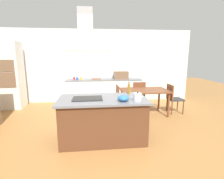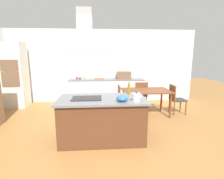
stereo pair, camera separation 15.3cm
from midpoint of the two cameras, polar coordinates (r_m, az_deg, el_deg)
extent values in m
plane|color=#AD753D|center=(5.33, -4.76, -8.35)|extent=(16.00, 16.00, 0.00)
cube|color=silver|center=(6.79, -5.40, 7.52)|extent=(7.20, 0.10, 2.70)
cube|color=#59331E|center=(3.78, -4.16, -9.79)|extent=(1.71, 0.92, 0.86)
cube|color=slate|center=(3.64, -4.26, -3.16)|extent=(1.81, 1.02, 0.04)
cube|color=black|center=(3.63, -9.16, -2.87)|extent=(0.60, 0.44, 0.01)
cylinder|color=silver|center=(3.42, 6.97, -2.46)|extent=(0.16, 0.16, 0.15)
sphere|color=black|center=(3.40, 7.00, -1.01)|extent=(0.03, 0.03, 0.03)
cone|color=silver|center=(3.44, 8.60, -2.29)|extent=(0.06, 0.03, 0.04)
cylinder|color=olive|center=(4.00, 4.38, 0.10)|extent=(0.06, 0.06, 0.23)
cylinder|color=olive|center=(3.97, 4.41, 2.02)|extent=(0.03, 0.03, 0.05)
cylinder|color=black|center=(3.97, 4.42, 2.42)|extent=(0.03, 0.03, 0.01)
ellipsoid|color=#2D6BB7|center=(3.38, 2.41, -2.81)|extent=(0.23, 0.23, 0.12)
cube|color=white|center=(6.55, -3.25, -0.70)|extent=(2.73, 0.62, 0.86)
cube|color=slate|center=(6.48, -3.30, 3.20)|extent=(2.73, 0.62, 0.04)
cube|color=brown|center=(6.52, 2.26, 4.68)|extent=(0.50, 0.38, 0.28)
cylinder|color=red|center=(6.50, -12.82, 3.55)|extent=(0.08, 0.08, 0.09)
cylinder|color=#2D56B2|center=(6.42, -11.88, 3.49)|extent=(0.08, 0.08, 0.09)
cylinder|color=gold|center=(6.44, -10.69, 3.56)|extent=(0.08, 0.08, 0.09)
cube|color=brown|center=(6.51, -5.73, 3.46)|extent=(0.34, 0.24, 0.02)
cube|color=white|center=(6.80, -30.54, 3.91)|extent=(0.70, 0.64, 2.20)
cube|color=brown|center=(6.47, -32.03, 6.59)|extent=(0.56, 0.02, 0.36)
cube|color=brown|center=(6.51, -31.62, 2.66)|extent=(0.56, 0.02, 0.48)
cube|color=brown|center=(5.35, 9.60, -0.29)|extent=(1.40, 0.90, 0.04)
cylinder|color=brown|center=(4.95, 3.68, -5.56)|extent=(0.06, 0.06, 0.71)
cylinder|color=brown|center=(5.30, 17.05, -4.90)|extent=(0.06, 0.06, 0.71)
cylinder|color=brown|center=(5.65, 2.37, -3.41)|extent=(0.06, 0.06, 0.71)
cylinder|color=brown|center=(5.96, 14.25, -2.97)|extent=(0.06, 0.06, 0.71)
cube|color=#333338|center=(5.23, -1.13, -3.76)|extent=(0.42, 0.42, 0.04)
cube|color=brown|center=(5.19, 0.95, -1.14)|extent=(0.04, 0.42, 0.44)
cylinder|color=brown|center=(5.11, -2.95, -6.77)|extent=(0.04, 0.04, 0.41)
cylinder|color=brown|center=(5.45, -3.19, -5.60)|extent=(0.04, 0.04, 0.41)
cylinder|color=brown|center=(5.14, 1.08, -6.64)|extent=(0.04, 0.04, 0.41)
cylinder|color=brown|center=(5.48, 0.59, -5.49)|extent=(0.04, 0.04, 0.41)
cube|color=#333338|center=(5.76, 19.11, -2.97)|extent=(0.42, 0.42, 0.04)
cube|color=brown|center=(5.63, 17.52, -0.69)|extent=(0.04, 0.42, 0.44)
cylinder|color=brown|center=(6.05, 19.79, -4.56)|extent=(0.04, 0.04, 0.41)
cylinder|color=brown|center=(5.75, 21.37, -5.50)|extent=(0.04, 0.04, 0.41)
cylinder|color=brown|center=(5.90, 16.65, -4.75)|extent=(0.04, 0.04, 0.41)
cylinder|color=brown|center=(5.59, 18.08, -5.73)|extent=(0.04, 0.04, 0.41)
cube|color=#333338|center=(6.12, 7.59, -1.65)|extent=(0.42, 0.42, 0.04)
cube|color=brown|center=(5.89, 8.09, 0.22)|extent=(0.42, 0.04, 0.44)
cylinder|color=brown|center=(6.30, 5.55, -3.33)|extent=(0.04, 0.04, 0.41)
cylinder|color=brown|center=(6.38, 8.72, -3.21)|extent=(0.04, 0.04, 0.41)
cylinder|color=brown|center=(5.96, 6.26, -4.19)|extent=(0.04, 0.04, 0.41)
cylinder|color=brown|center=(6.05, 9.60, -4.05)|extent=(0.04, 0.04, 0.41)
cube|color=#ADADB2|center=(3.53, -9.66, 12.83)|extent=(0.90, 0.55, 0.08)
cube|color=#ADADB2|center=(3.56, -9.88, 19.10)|extent=(0.28, 0.24, 0.70)
camera|label=1|loc=(0.08, -91.09, -0.22)|focal=28.23mm
camera|label=2|loc=(0.08, 88.91, 0.22)|focal=28.23mm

